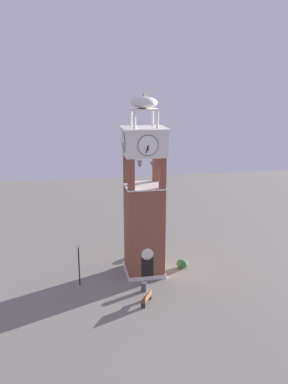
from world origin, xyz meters
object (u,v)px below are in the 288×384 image
clock_tower (144,205)px  trash_bin (144,287)px  lamp_post (79,257)px  park_bench (147,298)px

clock_tower → trash_bin: size_ratio=20.74×
clock_tower → lamp_post: (-6.13, -1.43, -4.07)m
trash_bin → clock_tower: bearing=79.5°
clock_tower → park_bench: clock_tower is taller
lamp_post → trash_bin: lamp_post is taller
park_bench → trash_bin: size_ratio=2.00×
park_bench → trash_bin: bearing=85.9°
park_bench → trash_bin: 2.04m
lamp_post → trash_bin: 6.30m
clock_tower → park_bench: bearing=-98.2°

